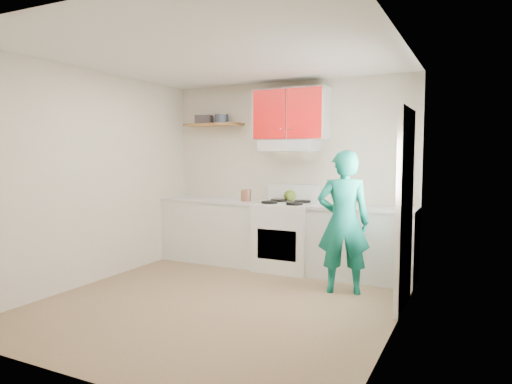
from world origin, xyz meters
The scene contains 21 objects.
floor centered at (0.00, 0.00, 0.00)m, with size 3.80×3.80×0.00m, color brown.
ceiling centered at (0.00, 0.00, 2.60)m, with size 3.60×3.80×0.04m, color white.
back_wall centered at (0.00, 1.90, 1.30)m, with size 3.60×0.04×2.60m, color beige.
front_wall centered at (0.00, -1.90, 1.30)m, with size 3.60×0.04×2.60m, color beige.
left_wall centered at (-1.80, 0.00, 1.30)m, with size 0.04×3.80×2.60m, color beige.
right_wall centered at (1.80, 0.00, 1.30)m, with size 0.04×3.80×2.60m, color beige.
door centered at (1.78, 0.70, 1.02)m, with size 0.05×0.85×2.05m, color white.
door_glass centered at (1.75, 0.70, 1.45)m, with size 0.01×0.55×0.95m, color white.
counter_left centered at (-1.04, 1.60, 0.45)m, with size 1.52×0.60×0.90m, color silver.
counter_right centered at (1.14, 1.60, 0.45)m, with size 1.32×0.60×0.90m, color silver.
stove centered at (0.10, 1.57, 0.46)m, with size 0.76×0.65×0.92m, color white.
range_hood centered at (0.10, 1.68, 1.70)m, with size 0.76×0.44×0.15m, color silver.
upper_cabinets centered at (0.10, 1.73, 2.12)m, with size 1.02×0.33×0.70m, color red.
shelf centered at (-1.15, 1.75, 2.02)m, with size 0.90×0.30×0.04m, color brown.
books centered at (-1.31, 1.74, 2.10)m, with size 0.24×0.17×0.13m, color #393235.
tin centered at (-0.99, 1.72, 2.10)m, with size 0.20×0.20×0.13m, color #333D4C.
kettle centered at (0.06, 1.83, 1.00)m, with size 0.19×0.19×0.16m, color #587721.
crock centered at (-0.51, 1.56, 0.99)m, with size 0.15×0.15×0.18m, color brown.
cutting_board centered at (0.97, 1.48, 0.91)m, with size 0.29×0.21×0.02m, color olive.
silicone_mat centered at (1.53, 1.57, 0.90)m, with size 0.31×0.26×0.01m, color red.
person centered at (1.08, 0.91, 0.81)m, with size 0.59×0.39×1.63m, color #0B6956.
Camera 1 is at (2.47, -4.13, 1.59)m, focal length 32.08 mm.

